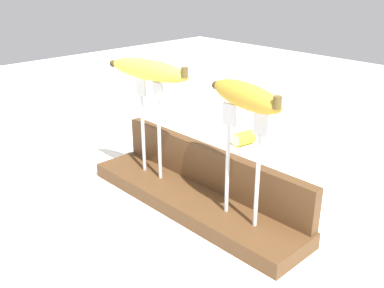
{
  "coord_description": "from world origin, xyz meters",
  "views": [
    {
      "loc": [
        0.52,
        -0.5,
        0.43
      ],
      "look_at": [
        0.0,
        0.0,
        0.13
      ],
      "focal_mm": 41.22,
      "sensor_mm": 36.0,
      "label": 1
    }
  ],
  "objects_px": {
    "banana_raised_left": "(147,70)",
    "banana_raised_right": "(244,96)",
    "fork_stand_right": "(241,156)",
    "fork_stand_left": "(149,120)",
    "banana_chunk_near": "(244,138)"
  },
  "relations": [
    {
      "from": "banana_raised_left",
      "to": "banana_raised_right",
      "type": "height_order",
      "value": "banana_raised_left"
    },
    {
      "from": "banana_raised_left",
      "to": "fork_stand_right",
      "type": "bearing_deg",
      "value": 0.0
    },
    {
      "from": "banana_raised_right",
      "to": "fork_stand_right",
      "type": "bearing_deg",
      "value": -12.54
    },
    {
      "from": "fork_stand_right",
      "to": "banana_raised_left",
      "type": "height_order",
      "value": "banana_raised_left"
    },
    {
      "from": "banana_raised_left",
      "to": "banana_raised_right",
      "type": "distance_m",
      "value": 0.23
    },
    {
      "from": "fork_stand_left",
      "to": "banana_chunk_near",
      "type": "distance_m",
      "value": 0.34
    },
    {
      "from": "banana_raised_right",
      "to": "banana_chunk_near",
      "type": "relative_size",
      "value": 2.67
    },
    {
      "from": "fork_stand_left",
      "to": "fork_stand_right",
      "type": "distance_m",
      "value": 0.23
    },
    {
      "from": "banana_raised_left",
      "to": "banana_raised_right",
      "type": "relative_size",
      "value": 1.21
    },
    {
      "from": "fork_stand_left",
      "to": "banana_raised_right",
      "type": "bearing_deg",
      "value": 0.0
    },
    {
      "from": "fork_stand_right",
      "to": "banana_chunk_near",
      "type": "xyz_separation_m",
      "value": [
        -0.25,
        0.31,
        -0.13
      ]
    },
    {
      "from": "fork_stand_left",
      "to": "banana_raised_left",
      "type": "xyz_separation_m",
      "value": [
        -0.0,
        -0.0,
        0.1
      ]
    },
    {
      "from": "banana_raised_right",
      "to": "fork_stand_left",
      "type": "bearing_deg",
      "value": -180.0
    },
    {
      "from": "banana_raised_left",
      "to": "banana_raised_right",
      "type": "bearing_deg",
      "value": 0.01
    },
    {
      "from": "banana_raised_left",
      "to": "banana_raised_right",
      "type": "xyz_separation_m",
      "value": [
        0.23,
        0.0,
        -0.0
      ]
    }
  ]
}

